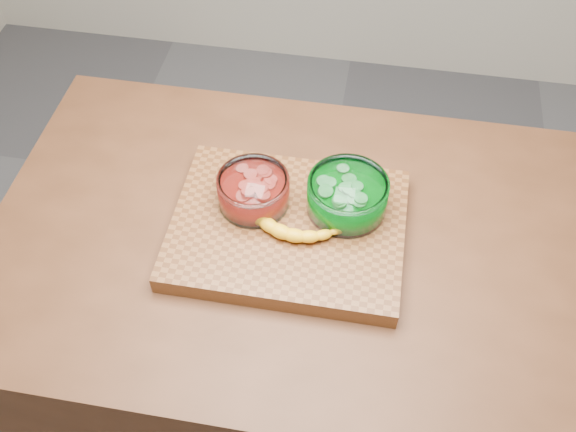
# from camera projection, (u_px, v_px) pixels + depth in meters

# --- Properties ---
(ground) EXTENTS (3.50, 3.50, 0.00)m
(ground) POSITION_uv_depth(u_px,v_px,m) (288.00, 411.00, 1.97)
(ground) COLOR #555559
(ground) RESTS_ON ground
(counter) EXTENTS (1.20, 0.80, 0.90)m
(counter) POSITION_uv_depth(u_px,v_px,m) (288.00, 342.00, 1.62)
(counter) COLOR #4D2A17
(counter) RESTS_ON ground
(cutting_board) EXTENTS (0.45, 0.35, 0.04)m
(cutting_board) POSITION_uv_depth(u_px,v_px,m) (288.00, 229.00, 1.26)
(cutting_board) COLOR brown
(cutting_board) RESTS_ON counter
(bowl_red) EXTENTS (0.14, 0.14, 0.07)m
(bowl_red) POSITION_uv_depth(u_px,v_px,m) (253.00, 191.00, 1.25)
(bowl_red) COLOR white
(bowl_red) RESTS_ON cutting_board
(bowl_green) EXTENTS (0.16, 0.16, 0.07)m
(bowl_green) POSITION_uv_depth(u_px,v_px,m) (347.00, 196.00, 1.24)
(bowl_green) COLOR white
(bowl_green) RESTS_ON cutting_board
(banana) EXTENTS (0.23, 0.13, 0.03)m
(banana) POSITION_uv_depth(u_px,v_px,m) (292.00, 218.00, 1.23)
(banana) COLOR #F4B115
(banana) RESTS_ON cutting_board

